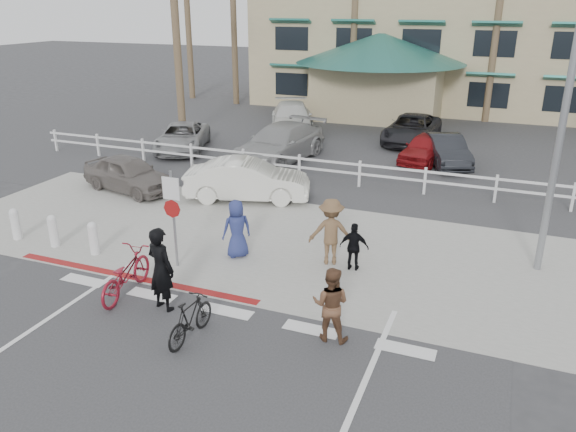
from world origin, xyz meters
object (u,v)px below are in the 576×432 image
at_px(car_white_sedan, 247,180).
at_px(car_red_compact, 129,174).
at_px(sign_post, 174,214).
at_px(bike_red, 125,274).
at_px(bike_black, 190,319).

bearing_deg(car_white_sedan, car_red_compact, 81.80).
xyz_separation_m(sign_post, car_white_sedan, (-0.55, 5.46, -0.74)).
distance_m(bike_red, bike_black, 2.62).
distance_m(sign_post, car_red_compact, 6.94).
distance_m(sign_post, bike_red, 2.00).
height_order(bike_black, car_red_compact, car_red_compact).
distance_m(car_white_sedan, car_red_compact, 4.49).
height_order(bike_red, car_red_compact, car_red_compact).
height_order(car_white_sedan, car_red_compact, car_white_sedan).
bearing_deg(bike_red, car_red_compact, -59.94).
distance_m(bike_black, car_red_compact, 10.39).
height_order(sign_post, bike_red, sign_post).
height_order(sign_post, car_red_compact, sign_post).
distance_m(bike_red, car_white_sedan, 7.22).
bearing_deg(car_red_compact, car_white_sedan, -67.24).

